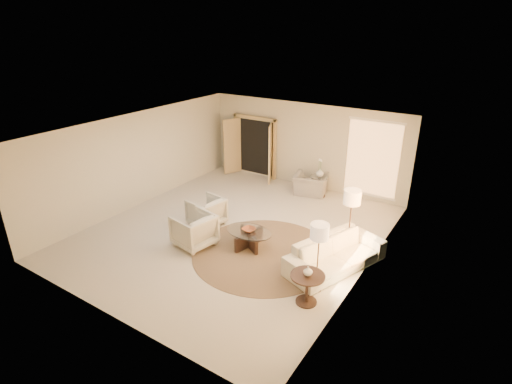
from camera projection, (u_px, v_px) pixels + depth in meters
The scene contains 18 objects.
room at pixel (234, 183), 10.14m from camera, with size 7.04×8.04×2.83m.
windows_right at pixel (368, 216), 8.52m from camera, with size 0.10×6.40×2.40m, color #FFB566, non-canonical shape.
window_back_corner at pixel (372, 159), 12.07m from camera, with size 1.70×0.10×2.40m, color #FFB566, non-canonical shape.
curtains_right at pixel (378, 203), 9.26m from camera, with size 0.06×5.20×2.60m, color #D4BB8A, non-canonical shape.
french_doors at pixel (254, 147), 14.17m from camera, with size 1.95×0.66×2.16m.
area_rug at pixel (264, 253), 9.68m from camera, with size 3.48×3.48×0.01m, color #3D2C1D.
sofa at pixel (336, 254), 8.99m from camera, with size 2.43×0.95×0.71m, color beige.
armchair_left at pixel (206, 210), 10.91m from camera, with size 0.84×0.78×0.86m, color beige.
armchair_right at pixel (194, 228), 9.88m from camera, with size 0.90×0.84×0.92m, color beige.
accent_chair at pixel (311, 181), 12.86m from camera, with size 1.02×0.66×0.89m, color #9B968E.
coffee_table at pixel (249, 237), 9.86m from camera, with size 1.57×1.57×0.44m.
end_table at pixel (307, 284), 7.82m from camera, with size 0.69×0.69×0.65m.
side_table at pixel (319, 184), 12.73m from camera, with size 0.58×0.58×0.67m.
floor_lamp_near at pixel (352, 200), 9.16m from camera, with size 0.40×0.40×1.65m.
floor_lamp_far at pixel (319, 235), 7.88m from camera, with size 0.37×0.37×1.53m.
bowl at pixel (249, 230), 9.78m from camera, with size 0.32×0.32×0.08m, color brown.
end_vase at pixel (308, 271), 7.70m from camera, with size 0.18×0.18×0.19m, color silver.
side_vase at pixel (320, 173), 12.58m from camera, with size 0.24×0.24×0.25m, color silver.
Camera 1 is at (5.57, -7.62, 5.17)m, focal length 28.00 mm.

